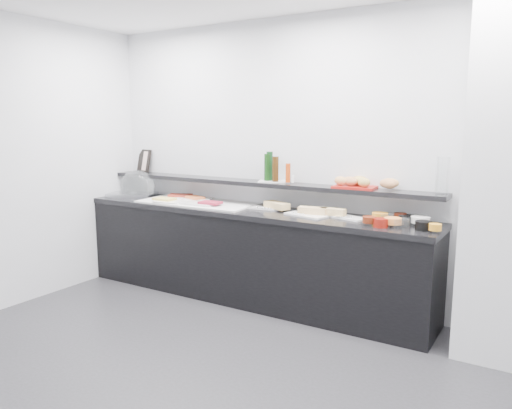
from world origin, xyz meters
The scene contains 57 objects.
ground centered at (0.00, 0.00, 0.00)m, with size 5.00×5.00×0.00m, color #2D2D30.
back_wall centered at (0.00, 2.00, 1.35)m, with size 5.00×0.02×2.70m, color silver.
column centered at (1.50, 1.65, 1.35)m, with size 0.50×0.50×2.70m, color white.
buffet_cabinet centered at (-0.70, 1.70, 0.42)m, with size 3.60×0.60×0.85m, color black.
counter_top centered at (-0.70, 1.70, 0.88)m, with size 3.62×0.62×0.05m, color black.
wall_shelf centered at (-0.70, 1.88, 1.13)m, with size 3.60×0.25×0.04m, color black.
cloche_base centered at (-2.24, 1.71, 0.92)m, with size 0.50×0.33×0.04m, color #B1B3B8.
cloche_dome centered at (-2.16, 1.73, 1.03)m, with size 0.41×0.27×0.34m, color white.
linen_runner centered at (-1.31, 1.72, 0.91)m, with size 1.23×0.58×0.01m, color silver.
platter_meat_a centered at (-1.65, 1.82, 0.92)m, with size 0.27×0.18×0.01m, color white.
food_meat_a centered at (-1.65, 1.84, 0.94)m, with size 0.24×0.15×0.02m, color maroon.
platter_salmon centered at (-1.42, 1.84, 0.92)m, with size 0.30×0.20×0.01m, color white.
food_salmon centered at (-1.42, 1.80, 0.94)m, with size 0.20×0.13×0.02m, color orange.
platter_cheese centered at (-1.53, 1.53, 0.92)m, with size 0.29×0.19×0.01m, color white.
food_cheese centered at (-1.62, 1.55, 0.94)m, with size 0.22×0.14×0.02m, color #E8CD5A.
platter_meat_b centered at (-1.20, 1.60, 0.92)m, with size 0.33×0.22×0.01m, color silver.
food_meat_b centered at (-1.07, 1.61, 0.94)m, with size 0.21×0.14×0.02m, color maroon.
sandwich_plate_left centered at (-0.56, 1.79, 0.91)m, with size 0.31×0.13×0.01m, color silver.
sandwich_food_left centered at (-0.43, 1.80, 0.94)m, with size 0.28×0.11×0.06m, color #E5BF78.
tongs_left centered at (-0.53, 1.73, 0.92)m, with size 0.01×0.01×0.16m, color silver.
sandwich_plate_mid centered at (-0.06, 1.66, 0.91)m, with size 0.38×0.16×0.01m, color white.
sandwich_food_mid centered at (-0.02, 1.72, 0.94)m, with size 0.25×0.10×0.06m, color tan.
tongs_mid centered at (-0.14, 1.64, 0.92)m, with size 0.01×0.01×0.16m, color silver.
sandwich_plate_right centered at (0.27, 1.77, 0.91)m, with size 0.38×0.16×0.01m, color white.
sandwich_food_right centered at (0.16, 1.75, 0.94)m, with size 0.22×0.09×0.06m, color #E3BD77.
tongs_right centered at (0.28, 1.70, 0.92)m, with size 0.01×0.01×0.16m, color #A8A9AF.
bowl_glass_fruit centered at (0.62, 1.79, 0.94)m, with size 0.15×0.15×0.07m, color white.
fill_glass_fruit centered at (0.57, 1.78, 0.95)m, with size 0.13×0.13×0.05m, color orange.
bowl_black_jam centered at (0.79, 1.78, 0.94)m, with size 0.13×0.13×0.07m, color black.
fill_black_jam centered at (0.73, 1.85, 0.95)m, with size 0.11×0.11×0.05m, color #571A0C.
bowl_glass_cream centered at (0.85, 1.81, 0.94)m, with size 0.19×0.19×0.07m, color silver.
fill_glass_cream centered at (0.91, 1.78, 0.95)m, with size 0.15×0.15×0.05m, color silver.
bowl_red_jam centered at (0.65, 1.55, 0.94)m, with size 0.11×0.11×0.07m, color maroon.
fill_red_jam centered at (0.55, 1.56, 0.95)m, with size 0.11×0.11×0.05m, color #5C1F0D.
bowl_glass_salmon centered at (0.78, 1.62, 0.94)m, with size 0.15×0.15×0.07m, color white.
fill_glass_salmon centered at (0.73, 1.62, 0.95)m, with size 0.14×0.14×0.05m, color orange.
bowl_black_fruit centered at (0.97, 1.61, 0.94)m, with size 0.13×0.13×0.07m, color black.
fill_black_fruit centered at (1.07, 1.54, 0.95)m, with size 0.09×0.09×0.05m, color orange.
framed_print centered at (-2.29, 1.97, 1.28)m, with size 0.22×0.02×0.26m, color black.
print_art centered at (-2.31, 1.97, 1.28)m, with size 0.19×0.00×0.22m, color beige.
condiment_tray centered at (-0.53, 1.90, 1.16)m, with size 0.27×0.17×0.01m, color white.
bottle_green_a centered at (-0.59, 1.88, 1.29)m, with size 0.06×0.06×0.26m, color black.
bottle_brown centered at (-0.48, 1.86, 1.28)m, with size 0.06×0.06×0.24m, color #362009.
bottle_green_b centered at (-0.58, 1.91, 1.30)m, with size 0.06×0.06×0.28m, color #0E3414.
bottle_hot centered at (-0.35, 1.86, 1.25)m, with size 0.05×0.05×0.18m, color #B93C0D.
shaker_salt centered at (-0.50, 1.87, 1.20)m, with size 0.03×0.03×0.07m, color silver.
shaker_pepper centered at (-0.30, 1.87, 1.20)m, with size 0.03×0.03×0.07m, color white.
bread_tray centered at (0.31, 1.89, 1.16)m, with size 0.36×0.25×0.02m, color maroon.
bread_roll_nw centered at (0.31, 1.97, 1.21)m, with size 0.15×0.09×0.08m, color #AD7442.
bread_roll_n centered at (0.33, 1.94, 1.21)m, with size 0.13×0.08×0.08m, color gold.
bread_roll_ne centered at (0.60, 1.92, 1.21)m, with size 0.16×0.10×0.08m, color tan.
bread_roll_sw centered at (0.18, 1.85, 1.21)m, with size 0.13×0.08×0.08m, color tan.
bread_roll_s centered at (0.40, 1.84, 1.21)m, with size 0.12×0.08×0.08m, color #B29344.
bread_roll_se centered at (0.62, 1.85, 1.21)m, with size 0.13×0.08×0.08m, color #B97646.
bread_roll_midw centered at (0.27, 1.87, 1.21)m, with size 0.16×0.10×0.08m, color #B67645.
bread_roll_mide centered at (0.60, 1.88, 1.21)m, with size 0.15×0.09×0.08m, color #B77445.
carafe centered at (1.03, 1.89, 1.30)m, with size 0.10×0.10×0.30m, color silver.
Camera 1 is at (1.83, -2.28, 1.73)m, focal length 35.00 mm.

